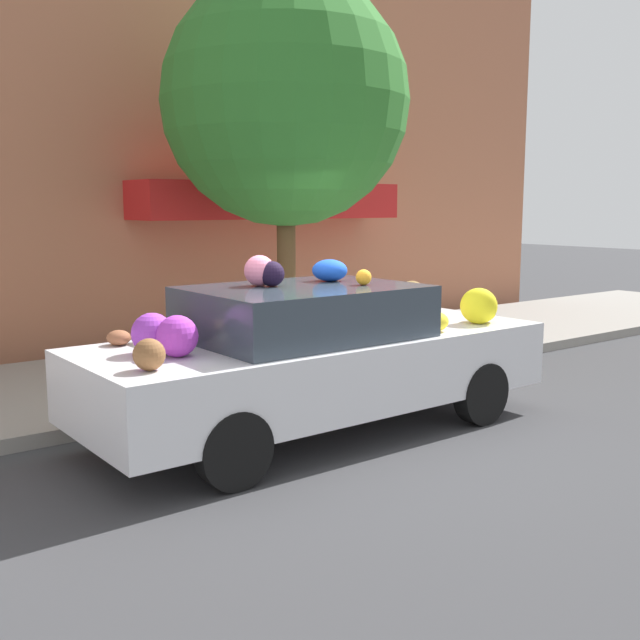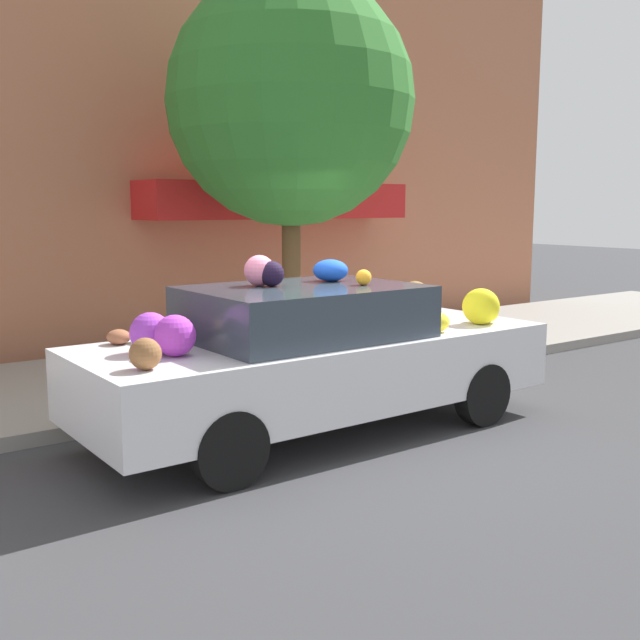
# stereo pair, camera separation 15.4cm
# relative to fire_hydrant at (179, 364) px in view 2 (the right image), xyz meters

# --- Properties ---
(ground_plane) EXTENTS (60.00, 60.00, 0.00)m
(ground_plane) POSITION_rel_fire_hydrant_xyz_m (0.72, -1.52, -0.48)
(ground_plane) COLOR #38383A
(sidewalk_curb) EXTENTS (24.00, 3.20, 0.14)m
(sidewalk_curb) POSITION_rel_fire_hydrant_xyz_m (0.72, 1.18, -0.41)
(sidewalk_curb) COLOR gray
(sidewalk_curb) RESTS_ON ground
(building_facade) EXTENTS (18.00, 1.20, 6.35)m
(building_facade) POSITION_rel_fire_hydrant_xyz_m (0.86, 3.40, 2.63)
(building_facade) COLOR #B26B4C
(building_facade) RESTS_ON ground
(street_tree) EXTENTS (3.10, 3.10, 4.79)m
(street_tree) POSITION_rel_fire_hydrant_xyz_m (2.07, 1.01, 2.89)
(street_tree) COLOR brown
(street_tree) RESTS_ON sidewalk_curb
(fire_hydrant) EXTENTS (0.20, 0.20, 0.70)m
(fire_hydrant) POSITION_rel_fire_hydrant_xyz_m (0.00, 0.00, 0.00)
(fire_hydrant) COLOR #B2B2B7
(fire_hydrant) RESTS_ON sidewalk_curb
(art_car) EXTENTS (4.50, 1.72, 1.66)m
(art_car) POSITION_rel_fire_hydrant_xyz_m (0.70, -1.49, 0.26)
(art_car) COLOR silver
(art_car) RESTS_ON ground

